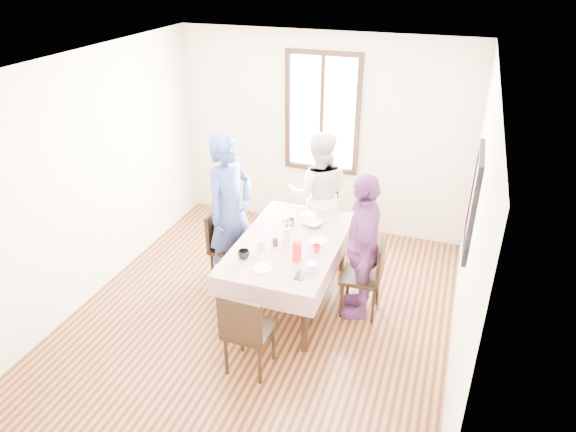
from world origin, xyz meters
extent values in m
plane|color=black|center=(0.00, 0.00, 0.00)|extent=(4.50, 4.50, 0.00)
plane|color=beige|center=(0.00, 2.25, 1.35)|extent=(4.00, 0.00, 4.00)
plane|color=beige|center=(2.00, 0.00, 1.35)|extent=(0.00, 4.50, 4.50)
cube|color=black|center=(0.00, 2.23, 1.65)|extent=(1.02, 0.06, 1.62)
cube|color=white|center=(0.00, 2.24, 1.65)|extent=(0.90, 0.02, 1.50)
cube|color=red|center=(1.98, 0.30, 1.55)|extent=(0.04, 0.76, 0.96)
cube|color=black|center=(0.19, 0.34, 0.38)|extent=(0.97, 1.67, 0.75)
cube|color=#4F0512|center=(0.19, 0.34, 0.76)|extent=(1.09, 1.79, 0.01)
cube|color=black|center=(-0.62, 0.50, 0.46)|extent=(0.47, 0.47, 0.91)
cube|color=black|center=(1.00, 0.39, 0.46)|extent=(0.43, 0.43, 0.91)
cube|color=black|center=(0.19, 1.49, 0.46)|extent=(0.43, 0.43, 0.91)
cube|color=black|center=(0.19, -0.81, 0.46)|extent=(0.43, 0.43, 0.91)
imported|color=navy|center=(-0.59, 0.50, 0.92)|extent=(0.63, 0.78, 1.84)
imported|color=silver|center=(0.19, 1.47, 0.83)|extent=(0.94, 0.80, 1.67)
imported|color=#73387C|center=(0.97, 0.39, 0.83)|extent=(0.58, 1.03, 1.65)
imported|color=black|center=(-0.14, -0.13, 0.81)|extent=(0.15, 0.15, 0.09)
imported|color=red|center=(0.53, 0.24, 0.80)|extent=(0.12, 0.12, 0.08)
imported|color=#0C7226|center=(0.08, 0.71, 0.80)|extent=(0.14, 0.14, 0.08)
imported|color=white|center=(0.32, 0.78, 0.79)|extent=(0.27, 0.27, 0.05)
cube|color=red|center=(0.39, 0.00, 0.87)|extent=(0.07, 0.07, 0.22)
cylinder|color=white|center=(0.58, -0.11, 0.79)|extent=(0.12, 0.12, 0.06)
cylinder|color=black|center=(0.07, 0.21, 0.80)|extent=(0.06, 0.06, 0.08)
cylinder|color=silver|center=(-0.04, 0.10, 0.82)|extent=(0.08, 0.08, 0.11)
cube|color=black|center=(0.50, -0.26, 0.77)|extent=(0.08, 0.16, 0.01)
cylinder|color=silver|center=(0.16, 0.36, 0.84)|extent=(0.07, 0.07, 0.15)
cylinder|color=white|center=(0.49, 0.46, 0.77)|extent=(0.20, 0.20, 0.01)
cylinder|color=white|center=(0.21, 1.00, 0.77)|extent=(0.20, 0.20, 0.01)
cylinder|color=white|center=(0.11, -0.25, 0.77)|extent=(0.20, 0.20, 0.01)
cylinder|color=blue|center=(0.58, -0.11, 0.83)|extent=(0.12, 0.12, 0.01)
camera|label=1|loc=(1.77, -4.28, 3.62)|focal=32.39mm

